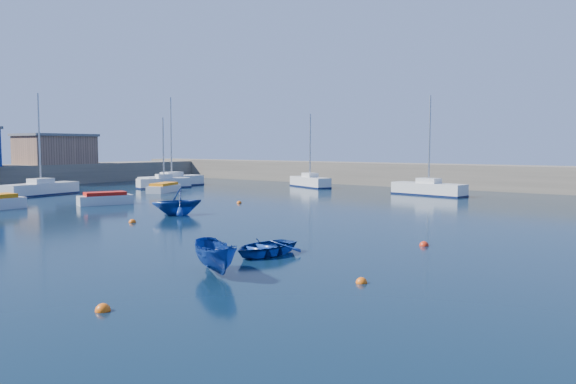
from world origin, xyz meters
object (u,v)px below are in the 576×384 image
Objects in this scene: sailboat_6 at (429,188)px; sailboat_2 at (41,189)px; dinghy_left at (177,202)px; sailboat_4 at (172,181)px; dinghy_right at (216,257)px; motorboat_1 at (105,199)px; dinghy_center at (264,247)px; brick_shed_a at (55,150)px; sailboat_5 at (310,181)px; sailboat_3 at (164,182)px; motorboat_2 at (164,188)px.

sailboat_2 is at bearing 135.88° from sailboat_6.
sailboat_6 reaches higher than dinghy_left.
dinghy_right is (35.50, -29.16, -0.04)m from sailboat_4.
motorboat_1 is at bearing 93.57° from dinghy_right.
sailboat_2 is 3.00× the size of dinghy_right.
sailboat_4 reaches higher than sailboat_2.
dinghy_center is (23.03, -8.39, -0.14)m from motorboat_1.
dinghy_center is at bearing -6.49° from dinghy_left.
brick_shed_a is 45.17m from sailboat_6.
sailboat_4 is at bearing 111.38° from sailboat_6.
sailboat_4 is 15.93m from sailboat_5.
sailboat_2 reaches higher than motorboat_1.
dinghy_left is at bearing 14.37° from motorboat_1.
sailboat_2 reaches higher than sailboat_3.
brick_shed_a reaches higher than dinghy_right.
sailboat_2 reaches higher than brick_shed_a.
sailboat_6 is at bearing 41.68° from dinghy_right.
brick_shed_a is 0.86× the size of sailboat_6.
motorboat_1 is at bearing 162.67° from dinghy_center.
sailboat_5 reaches higher than brick_shed_a.
motorboat_1 is (26.63, -11.61, -3.63)m from brick_shed_a.
sailboat_2 is at bearing 166.95° from dinghy_center.
sailboat_5 is (13.62, 8.26, -0.01)m from sailboat_4.
motorboat_1 is at bearing -16.87° from sailboat_2.
sailboat_6 is (14.86, -1.98, 0.00)m from sailboat_5.
brick_shed_a reaches higher than dinghy_center.
sailboat_3 is (2.07, 13.02, -0.01)m from sailboat_2.
sailboat_5 reaches higher than dinghy_center.
sailboat_3 reaches higher than dinghy_right.
sailboat_3 is at bearing 10.00° from brick_shed_a.
sailboat_5 is at bearing 127.84° from dinghy_left.
motorboat_1 is at bearing -35.45° from sailboat_3.
brick_shed_a is 16.32m from sailboat_4.
sailboat_3 is 16.17m from sailboat_5.
sailboat_5 is 15.00m from sailboat_6.
brick_shed_a is at bearing 135.38° from sailboat_2.
sailboat_4 is 2.35× the size of motorboat_1.
sailboat_4 is at bearing 78.35° from sailboat_2.
dinghy_left reaches higher than dinghy_right.
sailboat_2 is at bearing -34.87° from brick_shed_a.
motorboat_2 is at bearing 127.84° from sailboat_6.
sailboat_3 is at bearing 116.88° from motorboat_2.
sailboat_6 is 2.14× the size of motorboat_1.
sailboat_4 is 3.16× the size of dinghy_center.
sailboat_4 is 29.17m from sailboat_6.
sailboat_5 is at bearing 39.19° from motorboat_2.
dinghy_left is (19.66, -15.68, 0.29)m from sailboat_3.
brick_shed_a is 1.85× the size of motorboat_1.
sailboat_4 is 27.95m from dinghy_left.
sailboat_5 reaches higher than sailboat_3.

